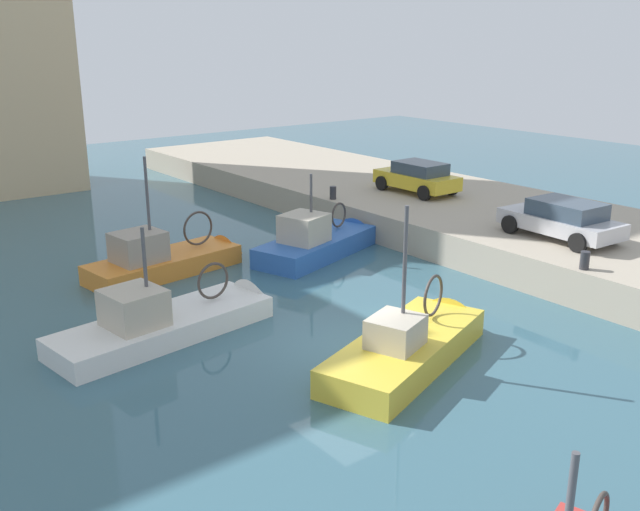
# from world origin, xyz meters

# --- Properties ---
(water_surface) EXTENTS (80.00, 80.00, 0.00)m
(water_surface) POSITION_xyz_m (0.00, 0.00, 0.00)
(water_surface) COLOR #386070
(water_surface) RESTS_ON ground
(quay_wall) EXTENTS (9.00, 56.00, 1.20)m
(quay_wall) POSITION_xyz_m (11.50, 0.00, 0.60)
(quay_wall) COLOR #ADA08C
(quay_wall) RESTS_ON ground
(fishing_boat_orange) EXTENTS (6.31, 2.60, 4.98)m
(fishing_boat_orange) POSITION_xyz_m (-0.93, 8.66, 0.17)
(fishing_boat_orange) COLOR orange
(fishing_boat_orange) RESTS_ON ground
(fishing_boat_yellow) EXTENTS (6.69, 3.93, 5.02)m
(fishing_boat_yellow) POSITION_xyz_m (0.76, -1.45, 0.09)
(fishing_boat_yellow) COLOR gold
(fishing_boat_yellow) RESTS_ON ground
(fishing_boat_white) EXTENTS (7.18, 2.82, 4.09)m
(fishing_boat_white) POSITION_xyz_m (-3.26, 3.72, 0.13)
(fishing_boat_white) COLOR white
(fishing_boat_white) RESTS_ON ground
(fishing_boat_blue) EXTENTS (6.42, 3.66, 4.05)m
(fishing_boat_blue) POSITION_xyz_m (4.51, 7.15, 0.15)
(fishing_boat_blue) COLOR #2D60B7
(fishing_boat_blue) RESTS_ON ground
(parked_car_yellow) EXTENTS (1.93, 3.87, 1.38)m
(parked_car_yellow) POSITION_xyz_m (11.10, 8.72, 1.91)
(parked_car_yellow) COLOR gold
(parked_car_yellow) RESTS_ON quay_wall
(parked_car_silver) EXTENTS (2.20, 4.23, 1.34)m
(parked_car_silver) POSITION_xyz_m (9.70, 0.42, 1.89)
(parked_car_silver) COLOR #B7B7BC
(parked_car_silver) RESTS_ON quay_wall
(mooring_bollard_mid) EXTENTS (0.28, 0.28, 0.55)m
(mooring_bollard_mid) POSITION_xyz_m (7.35, -2.00, 1.48)
(mooring_bollard_mid) COLOR #2D2D33
(mooring_bollard_mid) RESTS_ON quay_wall
(mooring_bollard_north) EXTENTS (0.28, 0.28, 0.55)m
(mooring_bollard_north) POSITION_xyz_m (7.35, 10.00, 1.48)
(mooring_bollard_north) COLOR #2D2D33
(mooring_bollard_north) RESTS_ON quay_wall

